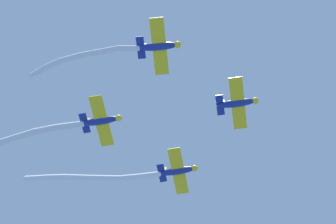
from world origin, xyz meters
The scene contains 6 objects.
airplane_lead centered at (11.90, 4.60, 66.84)m, with size 5.68×7.37×1.83m.
airplane_left_wing centered at (0.51, 9.51, 66.44)m, with size 5.69×7.40×1.83m.
smoke_trail_left_wing centered at (-10.01, 4.62, 66.34)m, with size 16.69×9.05×1.15m.
airplane_right_wing centered at (6.99, -6.79, 67.14)m, with size 5.66×7.30×1.83m.
smoke_trail_right_wing centered at (-1.74, -10.24, 66.85)m, with size 13.59×4.32×1.54m.
airplane_slot centered at (-4.41, -1.89, 66.64)m, with size 5.69×7.40×1.83m.
Camera 1 is at (18.66, -25.08, 5.79)m, focal length 57.11 mm.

